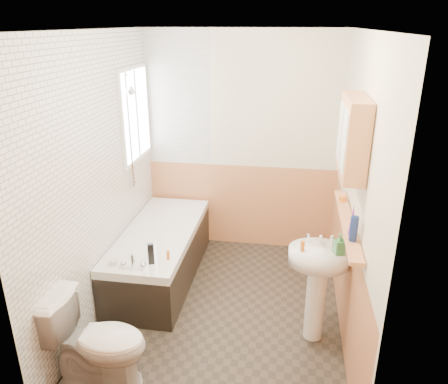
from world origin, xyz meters
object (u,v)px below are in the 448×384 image
(toilet, at_px, (97,342))
(pine_shelf, at_px, (347,222))
(sink, at_px, (318,275))
(bathtub, at_px, (160,253))
(medicine_cabinet, at_px, (353,136))

(toilet, xyz_separation_m, pine_shelf, (1.80, 0.86, 0.70))
(sink, relative_size, pine_shelf, 0.73)
(sink, height_order, pine_shelf, pine_shelf)
(bathtub, bearing_deg, toilet, -91.16)
(pine_shelf, relative_size, medicine_cabinet, 2.06)
(pine_shelf, height_order, medicine_cabinet, medicine_cabinet)
(bathtub, height_order, toilet, toilet)
(bathtub, xyz_separation_m, pine_shelf, (1.77, -0.62, 0.78))
(sink, xyz_separation_m, medicine_cabinet, (0.17, 0.09, 1.16))
(bathtub, height_order, medicine_cabinet, medicine_cabinet)
(bathtub, bearing_deg, medicine_cabinet, -19.32)
(toilet, distance_m, sink, 1.79)
(bathtub, xyz_separation_m, medicine_cabinet, (1.74, -0.61, 1.48))
(sink, bearing_deg, bathtub, 159.52)
(toilet, bearing_deg, pine_shelf, -63.47)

